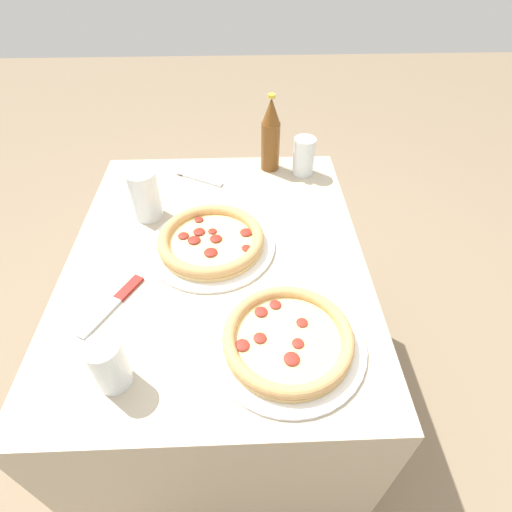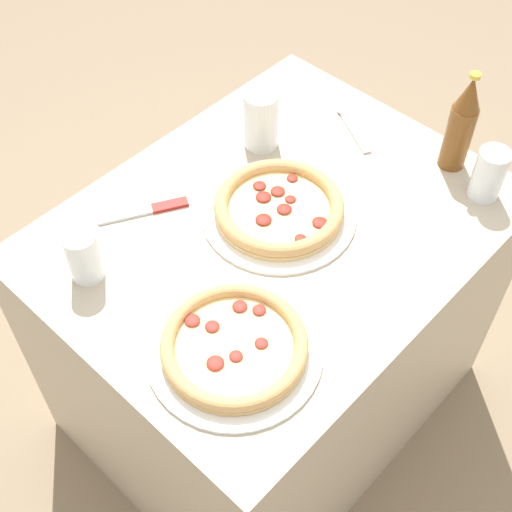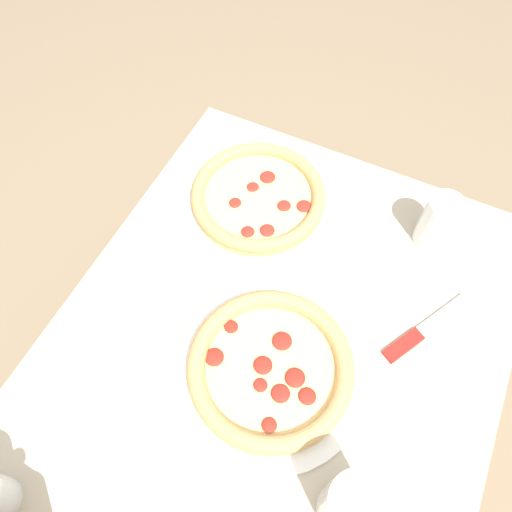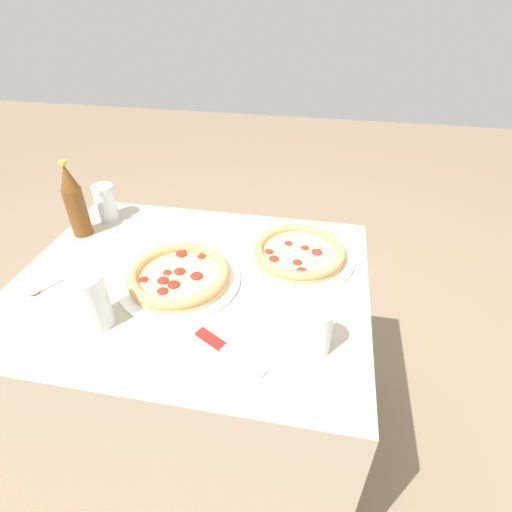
{
  "view_description": "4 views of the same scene",
  "coord_description": "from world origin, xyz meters",
  "px_view_note": "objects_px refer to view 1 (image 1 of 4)",
  "views": [
    {
      "loc": [
        -0.75,
        -0.07,
        1.44
      ],
      "look_at": [
        -0.1,
        -0.1,
        0.82
      ],
      "focal_mm": 28.0,
      "sensor_mm": 36.0,
      "label": 1
    },
    {
      "loc": [
        -0.76,
        -0.66,
        1.85
      ],
      "look_at": [
        -0.11,
        -0.05,
        0.78
      ],
      "focal_mm": 50.0,
      "sensor_mm": 36.0,
      "label": 2
    },
    {
      "loc": [
        0.26,
        0.1,
        1.56
      ],
      "look_at": [
        -0.13,
        -0.09,
        0.81
      ],
      "focal_mm": 35.0,
      "sensor_mm": 36.0,
      "label": 3
    },
    {
      "loc": [
        -0.33,
        0.8,
        1.43
      ],
      "look_at": [
        -0.17,
        -0.08,
        0.78
      ],
      "focal_mm": 28.0,
      "sensor_mm": 36.0,
      "label": 4
    }
  ],
  "objects_px": {
    "beer_bottle": "(271,135)",
    "pizza_veggie": "(288,339)",
    "pizza_pepperoni": "(211,241)",
    "spoon": "(194,177)",
    "glass_orange_juice": "(304,158)",
    "knife": "(115,302)",
    "glass_red_wine": "(110,366)",
    "glass_iced_tea": "(145,197)"
  },
  "relations": [
    {
      "from": "beer_bottle",
      "to": "pizza_veggie",
      "type": "bearing_deg",
      "value": 179.44
    },
    {
      "from": "pizza_pepperoni",
      "to": "beer_bottle",
      "type": "height_order",
      "value": "beer_bottle"
    },
    {
      "from": "pizza_veggie",
      "to": "spoon",
      "type": "relative_size",
      "value": 2.01
    },
    {
      "from": "pizza_pepperoni",
      "to": "glass_orange_juice",
      "type": "relative_size",
      "value": 2.75
    },
    {
      "from": "beer_bottle",
      "to": "knife",
      "type": "bearing_deg",
      "value": 145.73
    },
    {
      "from": "glass_orange_juice",
      "to": "spoon",
      "type": "bearing_deg",
      "value": 92.74
    },
    {
      "from": "beer_bottle",
      "to": "knife",
      "type": "height_order",
      "value": "beer_bottle"
    },
    {
      "from": "pizza_veggie",
      "to": "glass_orange_juice",
      "type": "bearing_deg",
      "value": -9.61
    },
    {
      "from": "glass_red_wine",
      "to": "glass_orange_juice",
      "type": "relative_size",
      "value": 0.95
    },
    {
      "from": "beer_bottle",
      "to": "spoon",
      "type": "bearing_deg",
      "value": 101.82
    },
    {
      "from": "pizza_veggie",
      "to": "beer_bottle",
      "type": "distance_m",
      "value": 0.7
    },
    {
      "from": "knife",
      "to": "spoon",
      "type": "xyz_separation_m",
      "value": [
        0.52,
        -0.14,
        0.0
      ]
    },
    {
      "from": "glass_orange_juice",
      "to": "knife",
      "type": "height_order",
      "value": "glass_orange_juice"
    },
    {
      "from": "pizza_pepperoni",
      "to": "glass_iced_tea",
      "type": "xyz_separation_m",
      "value": [
        0.14,
        0.18,
        0.04
      ]
    },
    {
      "from": "pizza_pepperoni",
      "to": "beer_bottle",
      "type": "distance_m",
      "value": 0.44
    },
    {
      "from": "beer_bottle",
      "to": "spoon",
      "type": "xyz_separation_m",
      "value": [
        -0.05,
        0.25,
        -0.11
      ]
    },
    {
      "from": "spoon",
      "to": "pizza_pepperoni",
      "type": "bearing_deg",
      "value": -167.91
    },
    {
      "from": "pizza_pepperoni",
      "to": "glass_orange_juice",
      "type": "bearing_deg",
      "value": -38.7
    },
    {
      "from": "pizza_veggie",
      "to": "glass_iced_tea",
      "type": "relative_size",
      "value": 2.3
    },
    {
      "from": "glass_iced_tea",
      "to": "beer_bottle",
      "type": "distance_m",
      "value": 0.44
    },
    {
      "from": "beer_bottle",
      "to": "glass_red_wine",
      "type": "bearing_deg",
      "value": 155.69
    },
    {
      "from": "glass_iced_tea",
      "to": "beer_bottle",
      "type": "bearing_deg",
      "value": -55.82
    },
    {
      "from": "pizza_veggie",
      "to": "glass_red_wine",
      "type": "height_order",
      "value": "glass_red_wine"
    },
    {
      "from": "spoon",
      "to": "glass_iced_tea",
      "type": "bearing_deg",
      "value": 149.74
    },
    {
      "from": "glass_orange_juice",
      "to": "glass_iced_tea",
      "type": "relative_size",
      "value": 0.85
    },
    {
      "from": "glass_iced_tea",
      "to": "knife",
      "type": "xyz_separation_m",
      "value": [
        -0.33,
        0.03,
        -0.06
      ]
    },
    {
      "from": "glass_red_wine",
      "to": "glass_iced_tea",
      "type": "xyz_separation_m",
      "value": [
        0.52,
        0.02,
        0.01
      ]
    },
    {
      "from": "knife",
      "to": "spoon",
      "type": "bearing_deg",
      "value": -15.14
    },
    {
      "from": "glass_orange_juice",
      "to": "knife",
      "type": "bearing_deg",
      "value": 137.33
    },
    {
      "from": "glass_red_wine",
      "to": "knife",
      "type": "height_order",
      "value": "glass_red_wine"
    },
    {
      "from": "glass_red_wine",
      "to": "beer_bottle",
      "type": "relative_size",
      "value": 0.46
    },
    {
      "from": "beer_bottle",
      "to": "spoon",
      "type": "relative_size",
      "value": 1.52
    },
    {
      "from": "glass_orange_juice",
      "to": "spoon",
      "type": "distance_m",
      "value": 0.36
    },
    {
      "from": "pizza_veggie",
      "to": "glass_orange_juice",
      "type": "distance_m",
      "value": 0.67
    },
    {
      "from": "knife",
      "to": "spoon",
      "type": "relative_size",
      "value": 1.13
    },
    {
      "from": "pizza_pepperoni",
      "to": "pizza_veggie",
      "type": "bearing_deg",
      "value": -151.17
    },
    {
      "from": "glass_iced_tea",
      "to": "knife",
      "type": "relative_size",
      "value": 0.77
    },
    {
      "from": "spoon",
      "to": "glass_red_wine",
      "type": "bearing_deg",
      "value": 172.28
    },
    {
      "from": "pizza_pepperoni",
      "to": "glass_iced_tea",
      "type": "relative_size",
      "value": 2.35
    },
    {
      "from": "pizza_veggie",
      "to": "glass_orange_juice",
      "type": "relative_size",
      "value": 2.69
    },
    {
      "from": "knife",
      "to": "pizza_pepperoni",
      "type": "bearing_deg",
      "value": -49.07
    },
    {
      "from": "pizza_pepperoni",
      "to": "glass_red_wine",
      "type": "distance_m",
      "value": 0.41
    }
  ]
}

